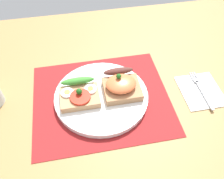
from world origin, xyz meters
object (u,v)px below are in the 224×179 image
(fork, at_px, (201,89))
(sandwich_egg_tomato, at_px, (79,94))
(napkin, at_px, (201,90))
(sandwich_salmon, at_px, (121,85))
(plate, at_px, (101,96))

(fork, bearing_deg, sandwich_egg_tomato, 175.99)
(sandwich_egg_tomato, xyz_separation_m, napkin, (0.34, -0.03, -0.03))
(sandwich_salmon, height_order, napkin, sandwich_salmon)
(sandwich_salmon, distance_m, napkin, 0.23)
(plate, xyz_separation_m, sandwich_egg_tomato, (-0.06, 0.00, 0.02))
(napkin, distance_m, fork, 0.01)
(plate, xyz_separation_m, fork, (0.28, -0.02, -0.00))
(sandwich_egg_tomato, bearing_deg, sandwich_salmon, 2.64)
(sandwich_salmon, relative_size, napkin, 0.79)
(napkin, bearing_deg, sandwich_egg_tomato, 175.65)
(sandwich_egg_tomato, distance_m, napkin, 0.34)
(plate, relative_size, sandwich_egg_tomato, 2.48)
(napkin, height_order, fork, fork)
(plate, height_order, napkin, plate)
(sandwich_salmon, bearing_deg, fork, -7.32)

